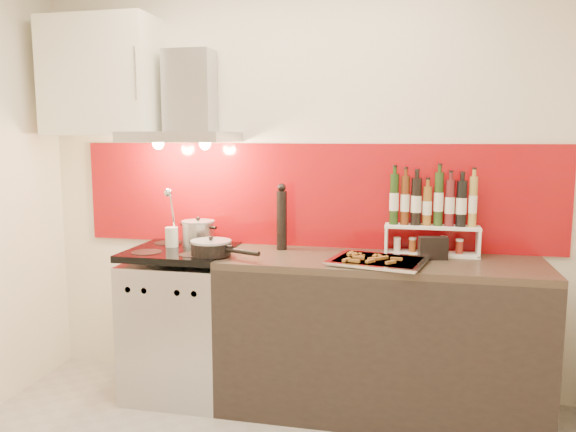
% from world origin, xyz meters
% --- Properties ---
extents(back_wall, '(3.40, 0.02, 2.60)m').
position_xyz_m(back_wall, '(0.00, 1.40, 1.30)').
color(back_wall, silver).
rests_on(back_wall, ground).
extents(backsplash, '(3.00, 0.02, 0.64)m').
position_xyz_m(backsplash, '(0.05, 1.39, 1.22)').
color(backsplash, maroon).
rests_on(backsplash, back_wall).
extents(range_stove, '(0.60, 0.60, 0.91)m').
position_xyz_m(range_stove, '(-0.70, 1.10, 0.44)').
color(range_stove, '#B7B7BA').
rests_on(range_stove, ground).
extents(counter, '(1.80, 0.60, 0.90)m').
position_xyz_m(counter, '(0.50, 1.10, 0.45)').
color(counter, black).
rests_on(counter, ground).
extents(range_hood, '(0.62, 0.50, 0.61)m').
position_xyz_m(range_hood, '(-0.70, 1.24, 1.74)').
color(range_hood, '#B7B7BA').
rests_on(range_hood, back_wall).
extents(upper_cabinet, '(0.70, 0.35, 0.72)m').
position_xyz_m(upper_cabinet, '(-1.25, 1.22, 1.95)').
color(upper_cabinet, white).
rests_on(upper_cabinet, back_wall).
extents(stock_pot, '(0.21, 0.21, 0.18)m').
position_xyz_m(stock_pot, '(-0.64, 1.23, 0.99)').
color(stock_pot, '#B7B7BA').
rests_on(stock_pot, range_stove).
extents(saute_pan, '(0.44, 0.25, 0.11)m').
position_xyz_m(saute_pan, '(-0.45, 0.96, 0.95)').
color(saute_pan, black).
rests_on(saute_pan, range_stove).
extents(utensil_jar, '(0.08, 0.12, 0.38)m').
position_xyz_m(utensil_jar, '(-0.77, 1.13, 1.01)').
color(utensil_jar, silver).
rests_on(utensil_jar, range_stove).
extents(pepper_mill, '(0.06, 0.06, 0.40)m').
position_xyz_m(pepper_mill, '(-0.11, 1.25, 1.10)').
color(pepper_mill, black).
rests_on(pepper_mill, counter).
extents(step_shelf, '(0.54, 0.15, 0.48)m').
position_xyz_m(step_shelf, '(0.78, 1.28, 1.13)').
color(step_shelf, white).
rests_on(step_shelf, counter).
extents(caddy_box, '(0.17, 0.10, 0.13)m').
position_xyz_m(caddy_box, '(0.78, 1.16, 0.96)').
color(caddy_box, black).
rests_on(caddy_box, counter).
extents(baking_tray, '(0.56, 0.47, 0.03)m').
position_xyz_m(baking_tray, '(0.49, 0.99, 0.92)').
color(baking_tray, silver).
rests_on(baking_tray, counter).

